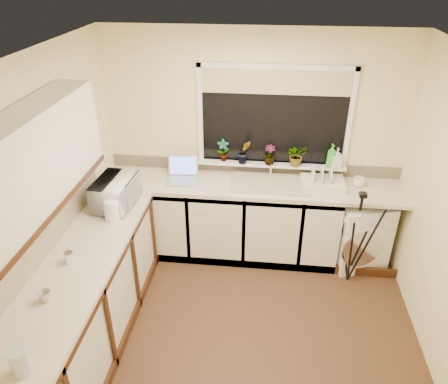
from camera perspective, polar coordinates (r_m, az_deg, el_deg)
floor at (r=4.13m, az=2.29°, el=-18.07°), size 3.20×3.20×0.00m
ceiling at (r=2.86m, az=3.30°, el=17.34°), size 3.20×3.20×0.00m
wall_back at (r=4.66m, az=4.00°, el=6.37°), size 3.20×0.00×3.20m
wall_left at (r=3.77m, az=-22.38°, el=-1.95°), size 0.00×3.00×3.00m
base_cabinet_back at (r=4.80m, az=-0.39°, el=-3.64°), size 2.55×0.60×0.86m
base_cabinet_left at (r=3.89m, az=-18.07°, el=-14.63°), size 0.54×2.40×0.86m
worktop_back at (r=4.54m, az=3.66°, el=0.88°), size 3.20×0.60×0.04m
worktop_left at (r=3.61m, az=-19.17°, el=-9.44°), size 0.60×2.40×0.04m
upper_cabinet at (r=3.09m, az=-25.37°, el=2.68°), size 0.28×1.90×0.70m
splashback_left at (r=3.60m, az=-23.99°, el=-5.78°), size 0.02×2.40×0.45m
splashback_back at (r=4.76m, az=3.89°, el=3.48°), size 3.20×0.02×0.14m
window_glass at (r=4.53m, az=6.70°, el=9.94°), size 1.50×0.02×1.00m
window_blind at (r=4.40m, az=6.98°, el=14.44°), size 1.50×0.02×0.25m
windowsill at (r=4.68m, az=6.33°, el=3.76°), size 1.60×0.14×0.03m
sink at (r=4.53m, az=6.20°, el=1.11°), size 0.82×0.46×0.03m
faucet at (r=4.64m, az=6.31°, el=3.33°), size 0.03×0.03×0.24m
washing_machine at (r=4.89m, az=17.52°, el=-5.06°), size 0.68×0.67×0.77m
laptop at (r=4.62m, az=-5.55°, el=2.47°), size 0.35×0.34×0.23m
kettle at (r=4.01m, az=-14.77°, el=-2.42°), size 0.14×0.14×0.19m
dish_rack at (r=4.58m, az=13.11°, el=1.15°), size 0.46×0.35×0.07m
tripod at (r=4.50m, az=17.14°, el=-6.03°), size 0.59×0.59×1.06m
glass_jug at (r=2.90m, az=-25.69°, el=-19.73°), size 0.12×0.12×0.17m
steel_jar at (r=3.60m, az=-20.05°, el=-8.26°), size 0.07×0.07×0.10m
microwave at (r=4.21m, az=-14.36°, el=-0.06°), size 0.37×0.52×0.27m
plant_a at (r=4.63m, az=-0.09°, el=5.58°), size 0.15×0.12×0.25m
plant_b at (r=4.58m, az=2.70°, el=5.39°), size 0.17×0.16×0.26m
plant_c at (r=4.59m, az=6.15°, el=4.97°), size 0.15×0.15×0.22m
plant_d at (r=4.60m, az=9.72°, el=4.91°), size 0.26×0.25×0.24m
soap_bottle_green at (r=4.64m, az=14.22°, el=4.74°), size 0.12×0.12×0.26m
soap_bottle_clear at (r=4.65m, az=14.90°, el=4.45°), size 0.10×0.10×0.21m
cup_back at (r=4.67m, az=17.59°, el=1.28°), size 0.13×0.13×0.10m
cup_left at (r=3.32m, az=-22.87°, el=-12.75°), size 0.10×0.10×0.08m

